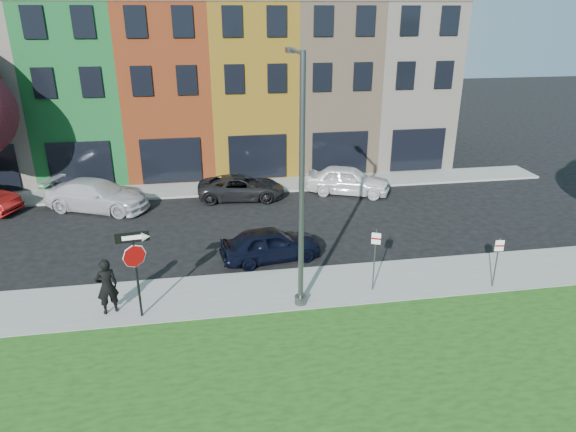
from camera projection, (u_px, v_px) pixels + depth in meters
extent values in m
plane|color=black|center=(316.00, 338.00, 16.12)|extent=(120.00, 120.00, 0.00)
cube|color=gray|center=(351.00, 284.00, 19.15)|extent=(40.00, 3.00, 0.12)
cube|color=gray|center=(208.00, 189.00, 29.35)|extent=(40.00, 2.40, 0.12)
cube|color=beige|center=(3.00, 90.00, 31.33)|extent=(5.00, 10.00, 10.00)
cube|color=green|center=(89.00, 88.00, 32.10)|extent=(5.00, 10.00, 10.00)
cube|color=#BB491F|center=(170.00, 86.00, 32.87)|extent=(5.00, 10.00, 10.00)
cube|color=gold|center=(248.00, 85.00, 33.63)|extent=(5.00, 10.00, 10.00)
cube|color=#92785E|center=(322.00, 83.00, 34.40)|extent=(5.00, 10.00, 10.00)
cube|color=#BBAD9E|center=(393.00, 81.00, 35.17)|extent=(5.00, 10.00, 10.00)
cube|color=black|center=(215.00, 159.00, 29.93)|extent=(30.00, 0.12, 2.60)
cylinder|color=black|center=(137.00, 276.00, 16.54)|extent=(0.08, 0.08, 2.96)
cylinder|color=white|center=(135.00, 256.00, 16.24)|extent=(0.78, 0.12, 0.78)
cylinder|color=maroon|center=(134.00, 256.00, 16.22)|extent=(0.74, 0.10, 0.74)
cube|color=black|center=(132.00, 237.00, 16.00)|extent=(1.05, 0.16, 0.34)
cube|color=white|center=(132.00, 238.00, 15.97)|extent=(0.66, 0.09, 0.14)
imported|color=black|center=(107.00, 286.00, 16.92)|extent=(1.04, 0.96, 1.97)
imported|color=black|center=(271.00, 244.00, 20.93)|extent=(2.84, 4.56, 1.39)
imported|color=silver|center=(97.00, 195.00, 26.19)|extent=(5.85, 6.83, 1.55)
imported|color=black|center=(241.00, 187.00, 27.75)|extent=(3.00, 5.04, 1.29)
imported|color=white|center=(348.00, 180.00, 28.48)|extent=(5.03, 5.88, 1.57)
cylinder|color=#4D4F52|center=(302.00, 189.00, 16.22)|extent=(0.18, 0.18, 8.40)
cylinder|color=#4D4F52|center=(300.00, 300.00, 17.74)|extent=(0.40, 0.40, 0.30)
cylinder|color=#4D4F52|center=(296.00, 51.00, 15.60)|extent=(0.14, 2.00, 0.12)
cube|color=#4D4F52|center=(290.00, 50.00, 16.62)|extent=(0.25, 0.55, 0.16)
cylinder|color=#4D4F52|center=(374.00, 260.00, 18.22)|extent=(0.05, 0.05, 2.39)
cube|color=white|center=(376.00, 239.00, 17.87)|extent=(0.30, 0.15, 0.42)
cube|color=maroon|center=(376.00, 239.00, 17.85)|extent=(0.29, 0.14, 0.06)
cylinder|color=#4D4F52|center=(496.00, 263.00, 18.53)|extent=(0.05, 0.05, 1.94)
cube|color=white|center=(500.00, 246.00, 18.24)|extent=(0.32, 0.06, 0.42)
cube|color=maroon|center=(500.00, 246.00, 18.23)|extent=(0.32, 0.05, 0.06)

